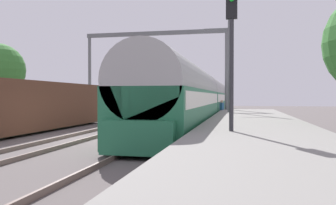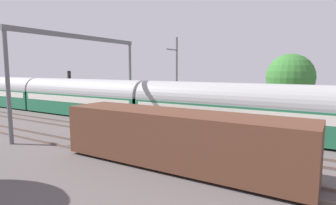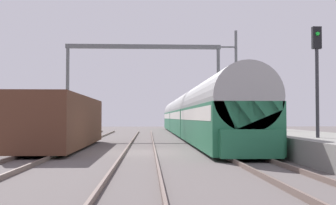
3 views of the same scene
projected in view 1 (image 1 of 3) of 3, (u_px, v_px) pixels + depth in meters
ground at (80, 138)px, 16.50m from camera, size 120.00×120.00×0.00m
track_far_west at (1, 135)px, 17.39m from camera, size 1.52×60.00×0.16m
track_west at (80, 137)px, 16.50m from camera, size 1.52×60.00×0.16m
track_east at (169, 139)px, 15.61m from camera, size 1.52×60.00×0.16m
platform at (253, 129)px, 16.77m from camera, size 4.40×28.00×0.90m
passenger_train at (208, 97)px, 34.87m from camera, size 2.93×49.20×3.82m
freight_car at (36, 106)px, 20.36m from camera, size 2.80×13.00×2.70m
person_crossing at (222, 108)px, 28.67m from camera, size 0.34×0.45×1.73m
railway_signal_near at (232, 52)px, 11.01m from camera, size 0.36×0.30×5.40m
railway_signal_far at (229, 87)px, 38.79m from camera, size 0.36×0.30×4.82m
catenary_gantry at (155, 56)px, 30.85m from camera, size 13.04×0.28×7.86m
catenary_pole_east_mid at (228, 66)px, 24.26m from camera, size 1.90×0.20×8.00m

